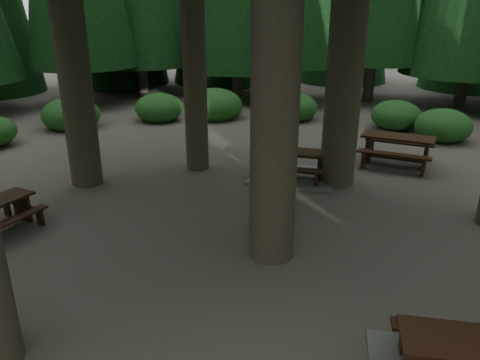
{
  "coord_description": "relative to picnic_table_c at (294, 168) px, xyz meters",
  "views": [
    {
      "loc": [
        0.98,
        -7.66,
        4.52
      ],
      "look_at": [
        0.1,
        1.23,
        1.1
      ],
      "focal_mm": 35.0,
      "sensor_mm": 36.0,
      "label": 1
    }
  ],
  "objects": [
    {
      "name": "ground",
      "position": [
        -1.26,
        -4.46,
        -0.26
      ],
      "size": [
        80.0,
        80.0,
        0.0
      ],
      "primitive_type": "plane",
      "color": "#544E45",
      "rests_on": "ground"
    },
    {
      "name": "picnic_table_c",
      "position": [
        0.0,
        0.0,
        0.0
      ],
      "size": [
        2.54,
        2.23,
        0.76
      ],
      "rotation": [
        0.0,
        0.0,
        -0.18
      ],
      "color": "gray",
      "rests_on": "ground"
    },
    {
      "name": "picnic_table_d",
      "position": [
        3.0,
        1.35,
        0.33
      ],
      "size": [
        2.44,
        2.2,
        0.88
      ],
      "rotation": [
        0.0,
        0.0,
        -0.33
      ],
      "color": "black",
      "rests_on": "ground"
    },
    {
      "name": "shrub_ring",
      "position": [
        -0.56,
        -3.71,
        0.14
      ],
      "size": [
        23.86,
        24.64,
        1.49
      ],
      "color": "#1D521C",
      "rests_on": "ground"
    }
  ]
}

